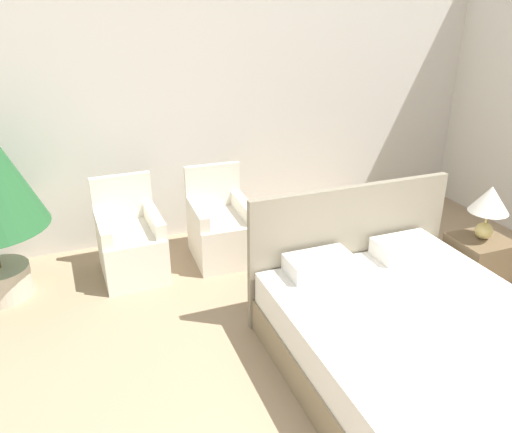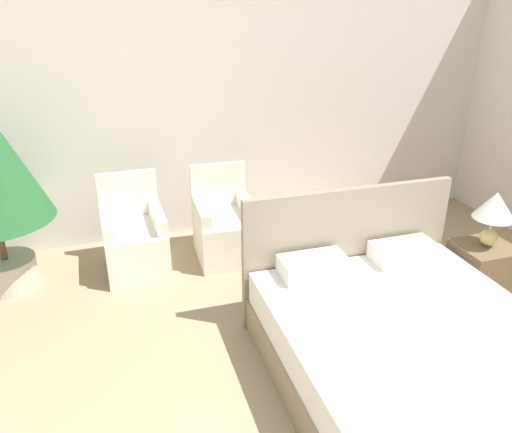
{
  "view_description": "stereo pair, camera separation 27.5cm",
  "coord_description": "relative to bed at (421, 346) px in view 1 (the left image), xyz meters",
  "views": [
    {
      "loc": [
        -1.63,
        -0.89,
        2.46
      ],
      "look_at": [
        -0.18,
        2.89,
        0.68
      ],
      "focal_mm": 35.0,
      "sensor_mm": 36.0,
      "label": 1
    },
    {
      "loc": [
        -1.37,
        -0.98,
        2.46
      ],
      "look_at": [
        -0.18,
        2.89,
        0.68
      ],
      "focal_mm": 35.0,
      "sensor_mm": 36.0,
      "label": 2
    }
  ],
  "objects": [
    {
      "name": "nightstand",
      "position": [
        1.16,
        0.73,
        -0.01
      ],
      "size": [
        0.46,
        0.43,
        0.56
      ],
      "color": "brown",
      "rests_on": "ground_plane"
    },
    {
      "name": "bed",
      "position": [
        0.0,
        0.0,
        0.0
      ],
      "size": [
        1.78,
        2.13,
        1.1
      ],
      "color": "#8C7A5B",
      "rests_on": "ground_plane"
    },
    {
      "name": "armchair_near_window_left",
      "position": [
        -1.63,
        2.21,
        0.0
      ],
      "size": [
        0.59,
        0.71,
        0.91
      ],
      "rotation": [
        0.0,
        0.0,
        0.03
      ],
      "color": "silver",
      "rests_on": "ground_plane"
    },
    {
      "name": "armchair_near_window_right",
      "position": [
        -0.74,
        2.21,
        0.0
      ],
      "size": [
        0.59,
        0.71,
        0.91
      ],
      "rotation": [
        0.0,
        0.0,
        -0.03
      ],
      "color": "silver",
      "rests_on": "ground_plane"
    },
    {
      "name": "wall_back",
      "position": [
        -0.41,
        2.93,
        1.17
      ],
      "size": [
        10.0,
        0.06,
        2.9
      ],
      "color": "silver",
      "rests_on": "ground_plane"
    },
    {
      "name": "table_lamp",
      "position": [
        1.17,
        0.73,
        0.6
      ],
      "size": [
        0.33,
        0.33,
        0.48
      ],
      "color": "tan",
      "rests_on": "nightstand"
    }
  ]
}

